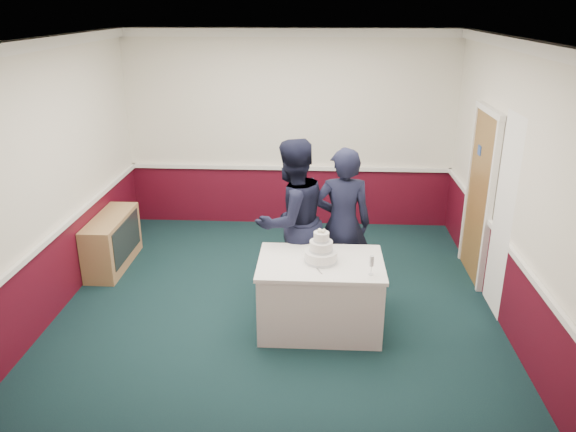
# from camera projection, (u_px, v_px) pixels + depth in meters

# --- Properties ---
(ground) EXTENTS (5.00, 5.00, 0.00)m
(ground) POSITION_uv_depth(u_px,v_px,m) (279.00, 298.00, 6.75)
(ground) COLOR #122C2B
(ground) RESTS_ON ground
(room_shell) EXTENTS (5.00, 5.00, 3.00)m
(room_shell) POSITION_uv_depth(u_px,v_px,m) (288.00, 126.00, 6.62)
(room_shell) COLOR white
(room_shell) RESTS_ON ground
(sideboard) EXTENTS (0.41, 1.20, 0.70)m
(sideboard) POSITION_uv_depth(u_px,v_px,m) (112.00, 242.00, 7.47)
(sideboard) COLOR #A3854F
(sideboard) RESTS_ON ground
(cake_table) EXTENTS (1.32, 0.92, 0.79)m
(cake_table) POSITION_uv_depth(u_px,v_px,m) (320.00, 294.00, 6.02)
(cake_table) COLOR white
(cake_table) RESTS_ON ground
(wedding_cake) EXTENTS (0.35, 0.35, 0.36)m
(wedding_cake) POSITION_uv_depth(u_px,v_px,m) (321.00, 252.00, 5.84)
(wedding_cake) COLOR white
(wedding_cake) RESTS_ON cake_table
(cake_knife) EXTENTS (0.09, 0.21, 0.00)m
(cake_knife) POSITION_uv_depth(u_px,v_px,m) (318.00, 269.00, 5.70)
(cake_knife) COLOR silver
(cake_knife) RESTS_ON cake_table
(champagne_flute) EXTENTS (0.05, 0.05, 0.21)m
(champagne_flute) POSITION_uv_depth(u_px,v_px,m) (372.00, 262.00, 5.55)
(champagne_flute) COLOR silver
(champagne_flute) RESTS_ON cake_table
(person_man) EXTENTS (1.19, 1.16, 1.93)m
(person_man) POSITION_uv_depth(u_px,v_px,m) (292.00, 221.00, 6.49)
(person_man) COLOR black
(person_man) RESTS_ON ground
(person_woman) EXTENTS (0.69, 0.47, 1.84)m
(person_woman) POSITION_uv_depth(u_px,v_px,m) (342.00, 224.00, 6.52)
(person_woman) COLOR black
(person_woman) RESTS_ON ground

